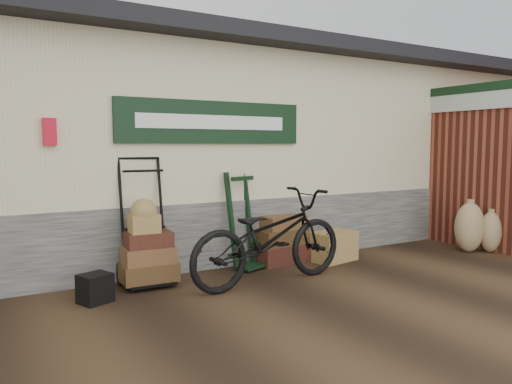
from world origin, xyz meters
TOP-DOWN VIEW (x-y plane):
  - ground at (0.00, 0.00)m, footprint 80.00×80.00m
  - station_building at (-0.01, 2.74)m, footprint 14.40×4.10m
  - brick_outbuilding at (4.70, 1.19)m, footprint 1.71×4.51m
  - porter_trolley at (-1.31, 0.80)m, footprint 0.80×0.62m
  - green_barrow at (0.06, 0.85)m, footprint 0.58×0.53m
  - suitcase_stack at (0.68, 0.85)m, footprint 0.78×0.51m
  - wicker_hamper at (1.39, 0.56)m, footprint 0.71×0.53m
  - black_trunk at (-2.00, 0.33)m, footprint 0.38×0.36m
  - bicycle at (-0.04, 0.01)m, footprint 0.91×2.20m
  - burlap_sack_left at (3.59, -0.06)m, footprint 0.52×0.45m
  - burlap_sack_right at (3.85, -0.24)m, footprint 0.49×0.46m

SIDE VIEW (x-z plane):
  - ground at x=0.00m, z-range 0.00..0.00m
  - black_trunk at x=-2.00m, z-range 0.00..0.31m
  - wicker_hamper at x=1.39m, z-range 0.00..0.42m
  - burlap_sack_right at x=3.85m, z-range 0.00..0.63m
  - suitcase_stack at x=0.68m, z-range 0.00..0.68m
  - burlap_sack_left at x=3.59m, z-range 0.00..0.77m
  - bicycle at x=-0.04m, z-range 0.00..1.25m
  - green_barrow at x=0.06m, z-range 0.00..1.29m
  - porter_trolley at x=-1.31m, z-range 0.00..1.54m
  - brick_outbuilding at x=4.70m, z-range -0.01..2.61m
  - station_building at x=-0.01m, z-range 0.01..3.21m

